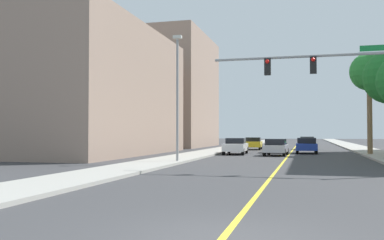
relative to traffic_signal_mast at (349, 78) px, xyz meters
name	(u,v)px	position (x,y,z in m)	size (l,w,h in m)	color
ground	(293,150)	(-3.50, 28.02, -4.58)	(192.00, 192.00, 0.00)	#38383A
sidewalk_left	(226,149)	(-11.15, 28.02, -4.50)	(3.18, 168.00, 0.15)	#9E9B93
sidewalk_right	(365,150)	(4.16, 28.02, -4.50)	(3.18, 168.00, 0.15)	#9E9B93
lane_marking_center	(293,150)	(-3.50, 28.02, -4.57)	(0.16, 144.00, 0.01)	yellow
building_left_near	(85,92)	(-21.72, 13.79, 1.16)	(12.60, 21.77, 11.48)	gray
building_left_far	(168,92)	(-21.09, 36.59, 3.27)	(11.34, 17.01, 15.69)	gray
traffic_signal_mast	(349,78)	(0.00, 0.00, 0.00)	(9.62, 0.36, 6.06)	gray
street_lamp	(177,91)	(-10.06, 4.76, 0.07)	(0.56, 0.28, 8.14)	gray
palm_far	(369,73)	(3.29, 17.71, 2.53)	(3.28, 3.28, 8.72)	brown
car_black	(276,145)	(-4.86, 21.31, -3.86)	(1.94, 4.36, 1.35)	black
car_blue	(307,145)	(-1.98, 20.21, -3.82)	(1.95, 4.04, 1.48)	#1E389E
car_yellow	(253,143)	(-7.97, 28.29, -3.84)	(1.98, 3.89, 1.42)	gold
car_silver	(276,147)	(-4.51, 15.60, -3.83)	(1.98, 4.13, 1.44)	#BCBCC1
car_green	(307,143)	(-1.90, 29.90, -3.80)	(1.76, 3.81, 1.50)	#196638
car_white	(236,146)	(-8.22, 16.96, -3.82)	(2.05, 4.61, 1.48)	white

